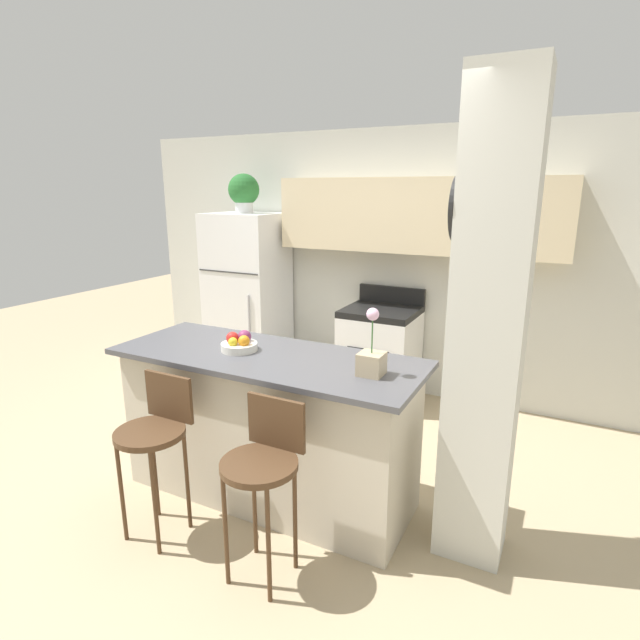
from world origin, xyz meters
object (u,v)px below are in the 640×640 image
(bar_stool_right, at_px, (264,464))
(fruit_bowl, at_px, (239,343))
(bar_stool_left, at_px, (155,432))
(stove_range, at_px, (380,354))
(trash_bin, at_px, (286,373))
(potted_plant_on_fridge, at_px, (244,191))
(orchid_vase, at_px, (372,358))
(refrigerator, at_px, (248,297))

(bar_stool_right, height_order, fruit_bowl, fruit_bowl)
(bar_stool_left, height_order, bar_stool_right, same)
(stove_range, height_order, fruit_bowl, fruit_bowl)
(stove_range, distance_m, trash_bin, 0.97)
(bar_stool_left, relative_size, potted_plant_on_fridge, 2.45)
(stove_range, relative_size, fruit_bowl, 4.59)
(bar_stool_left, bearing_deg, trash_bin, 101.24)
(orchid_vase, height_order, trash_bin, orchid_vase)
(fruit_bowl, bearing_deg, refrigerator, 123.78)
(stove_range, distance_m, bar_stool_right, 2.44)
(bar_stool_right, relative_size, orchid_vase, 2.48)
(refrigerator, distance_m, orchid_vase, 2.79)
(orchid_vase, height_order, fruit_bowl, orchid_vase)
(stove_range, distance_m, fruit_bowl, 1.92)
(stove_range, height_order, orchid_vase, orchid_vase)
(bar_stool_right, bearing_deg, stove_range, 96.32)
(bar_stool_right, bearing_deg, trash_bin, 118.31)
(stove_range, relative_size, trash_bin, 2.82)
(stove_range, relative_size, potted_plant_on_fridge, 2.75)
(refrigerator, xyz_separation_m, stove_range, (1.50, 0.02, -0.42))
(potted_plant_on_fridge, bearing_deg, fruit_bowl, -56.22)
(potted_plant_on_fridge, height_order, orchid_vase, potted_plant_on_fridge)
(refrigerator, distance_m, bar_stool_right, 2.98)
(bar_stool_right, distance_m, orchid_vase, 0.81)
(bar_stool_right, distance_m, trash_bin, 2.51)
(bar_stool_right, xyz_separation_m, trash_bin, (-1.17, 2.17, -0.45))
(orchid_vase, bearing_deg, refrigerator, 139.39)
(stove_range, xyz_separation_m, fruit_bowl, (-0.30, -1.81, 0.57))
(refrigerator, height_order, stove_range, refrigerator)
(bar_stool_left, bearing_deg, potted_plant_on_fridge, 113.23)
(refrigerator, height_order, trash_bin, refrigerator)
(refrigerator, relative_size, fruit_bowl, 7.53)
(fruit_bowl, bearing_deg, bar_stool_right, -46.68)
(potted_plant_on_fridge, bearing_deg, bar_stool_left, -66.77)
(stove_range, relative_size, bar_stool_left, 1.12)
(potted_plant_on_fridge, relative_size, orchid_vase, 1.01)
(bar_stool_left, bearing_deg, orchid_vase, 28.13)
(bar_stool_right, height_order, potted_plant_on_fridge, potted_plant_on_fridge)
(stove_range, distance_m, orchid_vase, 2.03)
(refrigerator, relative_size, potted_plant_on_fridge, 4.50)
(potted_plant_on_fridge, height_order, fruit_bowl, potted_plant_on_fridge)
(bar_stool_right, height_order, orchid_vase, orchid_vase)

